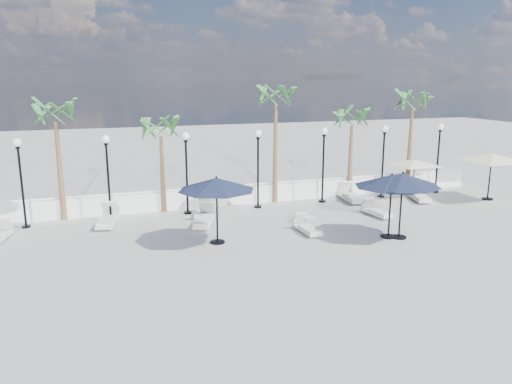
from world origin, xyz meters
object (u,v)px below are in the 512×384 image
object	(u,v)px
lounger_2	(203,211)
lounger_4	(307,228)
parasol_navy_left	(216,184)
parasol_navy_right	(403,180)
lounger_7	(350,196)
parasol_navy_mid	(392,181)
lounger_1	(107,219)
parasol_cream_sq_a	(415,160)
parasol_cream_sq_b	(492,154)
lounger_5	(376,211)
lounger_3	(204,219)
lounger_6	(419,196)

from	to	relation	value
lounger_2	lounger_4	bearing A→B (deg)	-27.25
parasol_navy_left	parasol_navy_right	bearing A→B (deg)	-13.82
lounger_7	parasol_navy_right	xyz separation A→B (m)	(-1.18, -6.04, 2.10)
lounger_7	parasol_navy_mid	xyz separation A→B (m)	(-1.54, -5.84, 2.03)
lounger_1	parasol_cream_sq_a	xyz separation A→B (m)	(15.97, 0.43, 1.71)
parasol_navy_left	parasol_cream_sq_b	bearing A→B (deg)	8.51
lounger_1	lounger_2	xyz separation A→B (m)	(4.27, 0.17, -0.05)
lounger_5	parasol_cream_sq_b	distance (m)	7.67
lounger_5	lounger_3	bearing A→B (deg)	164.83
parasol_navy_right	lounger_2	bearing A→B (deg)	139.37
lounger_4	parasol_navy_left	xyz separation A→B (m)	(-3.82, -0.05, 2.11)
lounger_1	parasol_cream_sq_b	distance (m)	19.36
parasol_cream_sq_b	lounger_4	bearing A→B (deg)	-168.96
lounger_5	parasol_navy_left	bearing A→B (deg)	-177.20
lounger_3	parasol_navy_mid	size ratio (longest dim) A/B	0.76
parasol_navy_left	parasol_cream_sq_a	distance (m)	12.77
lounger_3	lounger_4	xyz separation A→B (m)	(3.77, -2.46, -0.05)
lounger_6	lounger_7	world-z (taller)	lounger_7
lounger_2	parasol_cream_sq_b	size ratio (longest dim) A/B	0.35
lounger_1	lounger_6	bearing A→B (deg)	9.37
lounger_4	parasol_cream_sq_a	bearing A→B (deg)	24.78
lounger_4	lounger_5	xyz separation A→B (m)	(4.13, 1.33, 0.00)
lounger_1	lounger_2	world-z (taller)	lounger_1
lounger_2	parasol_cream_sq_a	bearing A→B (deg)	22.73
lounger_5	parasol_navy_mid	size ratio (longest dim) A/B	0.62
lounger_5	lounger_6	size ratio (longest dim) A/B	0.84
lounger_5	parasol_cream_sq_a	world-z (taller)	parasol_cream_sq_a
parasol_navy_right	lounger_4	bearing A→B (deg)	151.04
lounger_7	parasol_navy_mid	world-z (taller)	parasol_navy_mid
lounger_4	lounger_7	distance (m)	6.13
lounger_1	parasol_navy_right	xyz separation A→B (m)	(10.99, -5.59, 2.10)
lounger_3	parasol_navy_mid	xyz separation A→B (m)	(6.64, -4.04, 2.04)
lounger_3	parasol_navy_mid	world-z (taller)	parasol_navy_mid
parasol_cream_sq_b	parasol_navy_right	bearing A→B (deg)	-153.91
lounger_2	lounger_7	bearing A→B (deg)	23.50
lounger_6	parasol_navy_left	distance (m)	12.30
parasol_cream_sq_a	lounger_3	bearing A→B (deg)	-171.57
lounger_1	lounger_2	distance (m)	4.28
lounger_1	parasol_cream_sq_a	size ratio (longest dim) A/B	0.51
lounger_4	parasol_navy_mid	size ratio (longest dim) A/B	0.60
lounger_2	lounger_3	size ratio (longest dim) A/B	0.83
lounger_1	parasol_navy_left	world-z (taller)	parasol_navy_left
parasol_navy_mid	lounger_6	bearing A→B (deg)	44.06
lounger_4	lounger_7	size ratio (longest dim) A/B	0.80
lounger_5	lounger_6	xyz separation A→B (m)	(3.72, 1.91, 0.04)
lounger_3	lounger_6	bearing A→B (deg)	25.53
lounger_6	parasol_cream_sq_b	distance (m)	4.29
lounger_4	lounger_5	distance (m)	4.34
lounger_5	lounger_6	distance (m)	4.18
lounger_3	lounger_6	size ratio (longest dim) A/B	1.03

